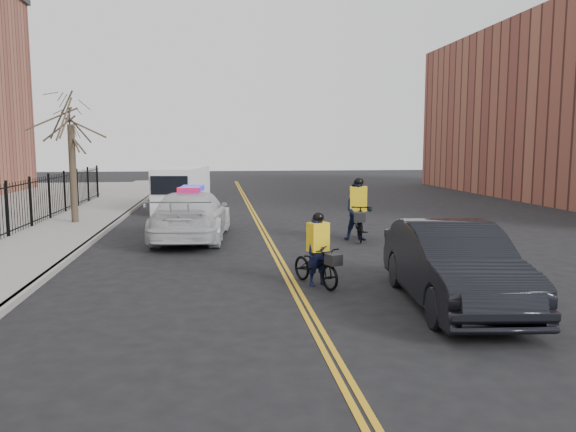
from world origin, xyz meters
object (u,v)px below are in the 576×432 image
(dark_sedan, at_px, (453,265))
(cyclist_near, at_px, (318,260))
(cyclist_far, at_px, (358,216))
(police_cruiser, at_px, (192,215))
(cargo_van, at_px, (181,190))

(dark_sedan, relative_size, cyclist_near, 2.75)
(dark_sedan, relative_size, cyclist_far, 2.30)
(police_cruiser, xyz_separation_m, cargo_van, (-0.88, 8.90, 0.21))
(police_cruiser, relative_size, cargo_van, 1.11)
(dark_sedan, height_order, cargo_van, cargo_van)
(dark_sedan, xyz_separation_m, cyclist_near, (-2.46, 2.02, -0.25))
(police_cruiser, height_order, dark_sedan, police_cruiser)
(dark_sedan, bearing_deg, cargo_van, 114.98)
(cyclist_near, bearing_deg, police_cruiser, 91.02)
(cyclist_near, distance_m, cyclist_far, 6.58)
(cargo_van, distance_m, cyclist_near, 16.40)
(police_cruiser, distance_m, cyclist_far, 5.82)
(dark_sedan, distance_m, cyclist_near, 3.19)
(police_cruiser, relative_size, dark_sedan, 1.17)
(police_cruiser, xyz_separation_m, dark_sedan, (5.70, -8.98, -0.01))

